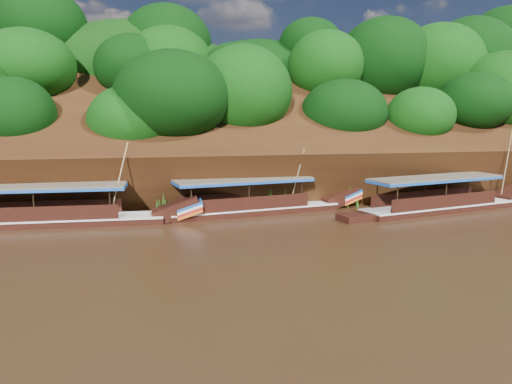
% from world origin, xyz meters
% --- Properties ---
extents(ground, '(160.00, 160.00, 0.00)m').
position_xyz_m(ground, '(0.00, 0.00, 0.00)').
color(ground, black).
rests_on(ground, ground).
extents(riverbank, '(120.00, 30.06, 19.40)m').
position_xyz_m(riverbank, '(-0.01, 22.73, 1.89)').
color(riverbank, black).
rests_on(riverbank, ground).
extents(boat_0, '(14.17, 5.05, 5.96)m').
position_xyz_m(boat_0, '(12.29, 7.02, 0.52)').
color(boat_0, black).
rests_on(boat_0, ground).
extents(boat_1, '(13.27, 4.20, 4.55)m').
position_xyz_m(boat_1, '(0.02, 8.70, 0.51)').
color(boat_1, black).
rests_on(boat_1, ground).
extents(boat_2, '(14.67, 2.69, 5.08)m').
position_xyz_m(boat_2, '(-11.74, 7.60, 0.52)').
color(boat_2, black).
rests_on(boat_2, ground).
extents(reeds, '(47.69, 2.39, 2.07)m').
position_xyz_m(reeds, '(-3.71, 9.55, 0.86)').
color(reeds, '#2C6F1B').
rests_on(reeds, ground).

